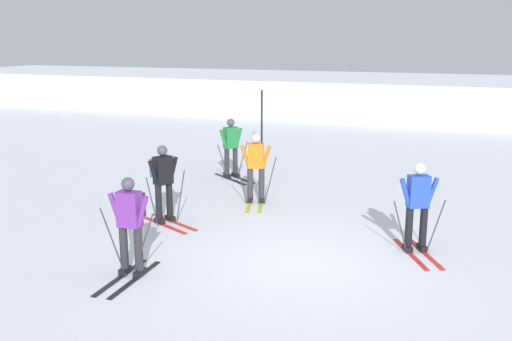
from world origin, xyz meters
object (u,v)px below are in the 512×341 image
at_px(skier_green, 231,147).
at_px(skier_purple, 131,221).
at_px(trail_marker_pole, 262,118).
at_px(skier_orange, 256,166).
at_px(skier_black, 163,180).
at_px(skier_blue, 418,205).

xyz_separation_m(skier_green, skier_purple, (1.24, -7.00, 0.04)).
relative_size(skier_purple, trail_marker_pole, 0.82).
xyz_separation_m(skier_purple, trail_marker_pole, (-2.17, 11.96, 0.09)).
relative_size(skier_orange, trail_marker_pole, 0.82).
relative_size(skier_orange, skier_black, 1.00).
relative_size(skier_blue, skier_black, 1.00).
bearing_deg(skier_blue, skier_green, 143.44).
bearing_deg(trail_marker_pole, skier_orange, -70.45).
bearing_deg(skier_black, trail_marker_pole, 97.45).
xyz_separation_m(skier_orange, skier_green, (-1.59, 2.15, -0.00)).
xyz_separation_m(skier_orange, trail_marker_pole, (-2.53, 7.11, 0.12)).
bearing_deg(skier_black, skier_purple, -70.45).
xyz_separation_m(skier_black, trail_marker_pole, (-1.21, 9.26, 0.09)).
bearing_deg(skier_blue, skier_black, -178.28).
distance_m(skier_black, trail_marker_pole, 9.34).
bearing_deg(skier_purple, skier_green, 100.01).
height_order(skier_purple, trail_marker_pole, trail_marker_pole).
relative_size(skier_green, skier_black, 1.00).
xyz_separation_m(skier_green, skier_black, (0.28, -4.30, 0.04)).
distance_m(skier_green, skier_purple, 7.11).
distance_m(skier_orange, skier_green, 2.68).
height_order(skier_purple, skier_black, same).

